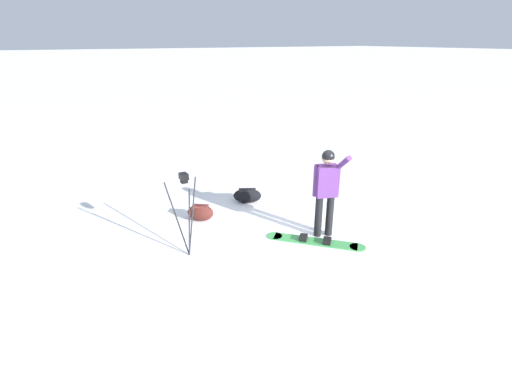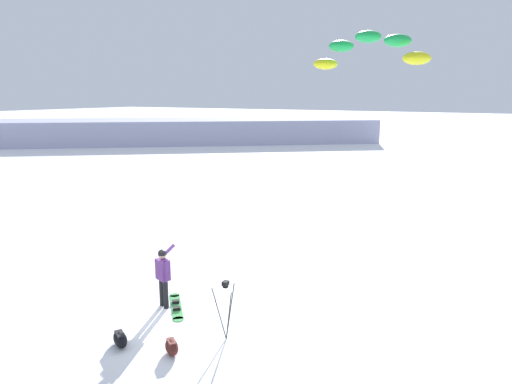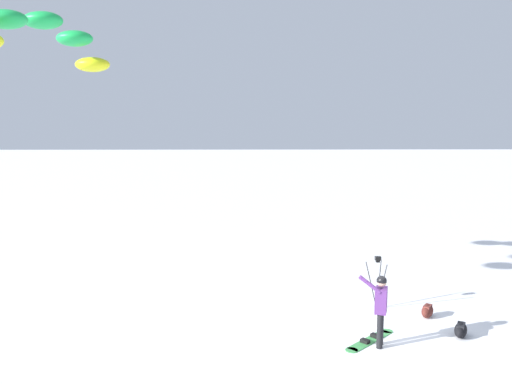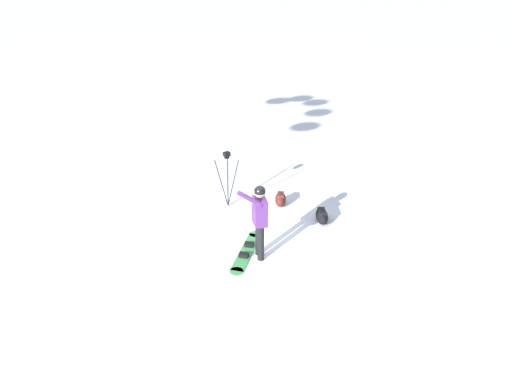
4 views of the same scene
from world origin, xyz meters
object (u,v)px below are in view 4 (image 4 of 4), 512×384
(camera_tripod, at_px, (227,168))
(snowboard, at_px, (247,251))
(gear_bag_small, at_px, (281,199))
(snowboarder, at_px, (259,215))
(gear_bag_large, at_px, (322,216))

(camera_tripod, bearing_deg, snowboard, 160.99)
(camera_tripod, bearing_deg, gear_bag_small, -121.42)
(snowboarder, height_order, camera_tripod, snowboarder)
(gear_bag_large, bearing_deg, snowboard, 94.30)
(gear_bag_large, distance_m, camera_tripod, 2.66)
(snowboard, distance_m, camera_tripod, 2.53)
(snowboarder, relative_size, snowboard, 1.21)
(snowboard, bearing_deg, gear_bag_small, -52.85)
(snowboard, relative_size, gear_bag_large, 2.03)
(snowboarder, bearing_deg, gear_bag_small, -45.42)
(snowboarder, xyz_separation_m, gear_bag_small, (1.76, -1.79, -0.84))
(gear_bag_small, bearing_deg, camera_tripod, 58.58)
(snowboarder, bearing_deg, gear_bag_large, -77.45)
(gear_bag_large, relative_size, gear_bag_small, 1.16)
(gear_bag_large, bearing_deg, camera_tripod, 36.90)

